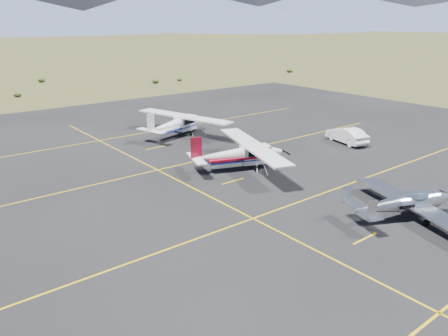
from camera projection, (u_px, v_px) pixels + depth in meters
name	position (u px, v px, depth m)	size (l,w,h in m)	color
ground	(345.00, 204.00, 27.42)	(1600.00, 1600.00, 0.00)	#383D1C
apron	(268.00, 174.00, 32.62)	(72.00, 72.00, 0.02)	black
aircraft_low_wing	(406.00, 203.00, 25.13)	(6.82, 9.22, 2.02)	#B8BBBF
aircraft_cessna	(240.00, 154.00, 33.42)	(7.74, 10.97, 2.82)	silver
aircraft_plain	(176.00, 123.00, 42.99)	(7.46, 11.24, 2.86)	white
sedan	(347.00, 135.00, 40.73)	(1.57, 4.52, 1.49)	white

